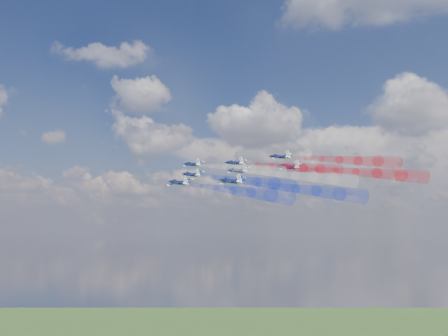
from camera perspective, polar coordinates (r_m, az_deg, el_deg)
The scene contains 16 objects.
jet_lead at distance 163.69m, azimuth -3.70°, elevation 0.43°, with size 8.21×10.26×2.74m, color black, non-canonical shape.
trail_lead at distance 145.21m, azimuth 1.56°, elevation -0.01°, with size 3.42×37.54×3.42m, color white, non-canonical shape.
jet_inner_left at distance 149.29m, azimuth -3.81°, elevation -0.78°, with size 8.21×10.26×2.74m, color black, non-canonical shape.
trail_inner_left at distance 130.88m, azimuth 2.01°, elevation -1.43°, with size 3.42×37.54×3.42m, color #1A33DF, non-canonical shape.
jet_inner_right at distance 158.44m, azimuth 1.25°, elevation 0.60°, with size 8.21×10.26×2.74m, color black, non-canonical shape.
trail_inner_right at distance 141.35m, azimuth 7.31°, elevation 0.17°, with size 3.42×37.54×3.42m, color red, non-canonical shape.
jet_outer_left at distance 134.09m, azimuth -5.31°, elevation -1.71°, with size 8.21×10.26×2.74m, color black, non-canonical shape.
trail_outer_left at distance 115.41m, azimuth 1.05°, elevation -2.60°, with size 3.42×37.54×3.42m, color #1A33DF, non-canonical shape.
jet_center_third at distance 146.06m, azimuth 1.59°, elevation -0.31°, with size 8.21×10.26×2.74m, color black, non-canonical shape.
trail_center_third at distance 129.17m, azimuth 8.26°, elevation -0.89°, with size 3.42×37.54×3.42m, color white, non-canonical shape.
jet_outer_right at distance 156.67m, azimuth 6.54°, elevation 1.31°, with size 8.21×10.26×2.74m, color black, non-canonical shape.
trail_outer_right at distance 141.20m, azimuth 13.25°, elevation 0.95°, with size 3.42×37.54×3.42m, color red, non-canonical shape.
jet_rear_left at distance 130.64m, azimuth 0.83°, elevation -1.53°, with size 8.21×10.26×2.74m, color black, non-canonical shape.
trail_rear_left at distance 113.68m, azimuth 8.30°, elevation -2.39°, with size 3.42×37.54×3.42m, color #1A33DF, non-canonical shape.
jet_rear_right at distance 142.07m, azimuth 7.49°, elevation 0.11°, with size 8.21×10.26×2.74m, color black, non-canonical shape.
trail_rear_right at distance 127.05m, azimuth 15.07°, elevation -0.43°, with size 3.42×37.54×3.42m, color red, non-canonical shape.
Camera 1 is at (58.41, -115.82, 152.32)m, focal length 39.29 mm.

